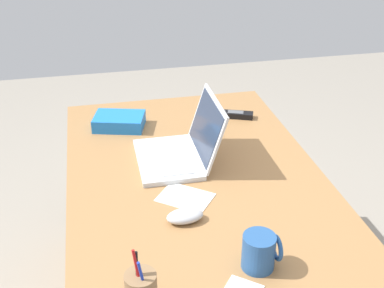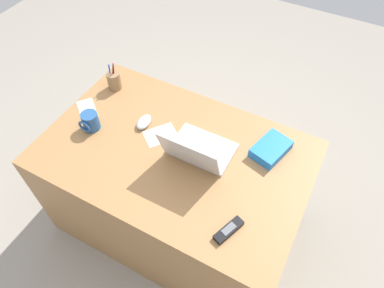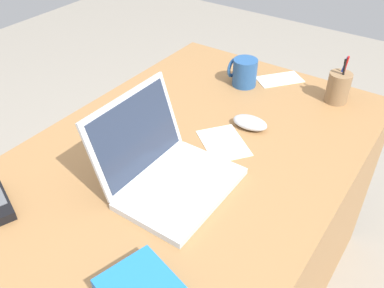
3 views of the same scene
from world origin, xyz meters
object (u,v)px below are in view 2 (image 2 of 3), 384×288
at_px(coffee_mug_white, 90,121).
at_px(cordless_phone, 229,230).
at_px(pen_holder, 114,81).
at_px(snack_bag, 271,149).
at_px(computer_mouse, 144,122).
at_px(laptop, 198,150).

relative_size(coffee_mug_white, cordless_phone, 0.65).
height_order(cordless_phone, pen_holder, pen_holder).
bearing_deg(snack_bag, coffee_mug_white, 18.04).
relative_size(pen_holder, snack_bag, 0.88).
height_order(pen_holder, snack_bag, pen_holder).
bearing_deg(cordless_phone, pen_holder, -28.18).
xyz_separation_m(computer_mouse, cordless_phone, (-0.65, 0.35, -0.01)).
xyz_separation_m(coffee_mug_white, pen_holder, (0.08, -0.32, 0.00)).
xyz_separation_m(laptop, computer_mouse, (0.35, -0.06, -0.03)).
bearing_deg(computer_mouse, pen_holder, -31.94).
bearing_deg(laptop, pen_holder, -18.50).
distance_m(coffee_mug_white, pen_holder, 0.33).
distance_m(computer_mouse, coffee_mug_white, 0.28).
height_order(computer_mouse, coffee_mug_white, coffee_mug_white).
distance_m(computer_mouse, pen_holder, 0.35).
bearing_deg(pen_holder, snack_bag, 178.37).
bearing_deg(pen_holder, laptop, 161.50).
xyz_separation_m(laptop, snack_bag, (-0.31, -0.19, -0.02)).
relative_size(computer_mouse, snack_bag, 0.57).
distance_m(cordless_phone, pen_holder, 1.09).
xyz_separation_m(cordless_phone, pen_holder, (0.96, -0.52, 0.04)).
xyz_separation_m(computer_mouse, pen_holder, (0.31, -0.17, 0.04)).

